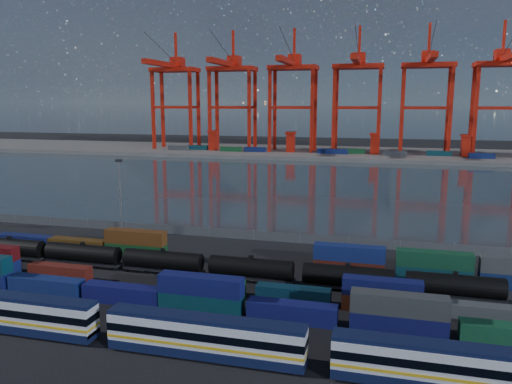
# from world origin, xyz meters

# --- Properties ---
(ground) EXTENTS (700.00, 700.00, 0.00)m
(ground) POSITION_xyz_m (0.00, 0.00, 0.00)
(ground) COLOR black
(ground) RESTS_ON ground
(harbor_water) EXTENTS (700.00, 700.00, 0.00)m
(harbor_water) POSITION_xyz_m (0.00, 105.00, 0.01)
(harbor_water) COLOR #2C383F
(harbor_water) RESTS_ON ground
(far_quay) EXTENTS (700.00, 70.00, 2.00)m
(far_quay) POSITION_xyz_m (0.00, 210.00, 1.00)
(far_quay) COLOR #514F4C
(far_quay) RESTS_ON ground
(distant_mountains) EXTENTS (2470.00, 1100.00, 520.00)m
(distant_mountains) POSITION_xyz_m (63.02, 1600.00, 220.29)
(distant_mountains) COLOR #1E2630
(distant_mountains) RESTS_ON ground
(passenger_train) EXTENTS (75.29, 2.88, 4.93)m
(passenger_train) POSITION_xyz_m (7.57, -21.49, 2.48)
(passenger_train) COLOR silver
(passenger_train) RESTS_ON ground
(container_row_south) EXTENTS (139.97, 2.44, 5.20)m
(container_row_south) POSITION_xyz_m (-11.48, -9.53, 1.99)
(container_row_south) COLOR #373A3B
(container_row_south) RESTS_ON ground
(container_row_mid) EXTENTS (140.03, 2.22, 4.73)m
(container_row_mid) POSITION_xyz_m (12.74, -3.17, 1.58)
(container_row_mid) COLOR #393D3E
(container_row_mid) RESTS_ON ground
(container_row_north) EXTENTS (141.34, 2.42, 5.15)m
(container_row_north) POSITION_xyz_m (9.30, 10.90, 2.15)
(container_row_north) COLOR navy
(container_row_north) RESTS_ON ground
(tanker_string) EXTENTS (122.81, 3.07, 4.40)m
(tanker_string) POSITION_xyz_m (-17.11, 3.53, 2.21)
(tanker_string) COLOR black
(tanker_string) RESTS_ON ground
(waterfront_fence) EXTENTS (160.12, 0.12, 2.20)m
(waterfront_fence) POSITION_xyz_m (-0.00, 28.00, 1.00)
(waterfront_fence) COLOR #595B5E
(waterfront_fence) RESTS_ON ground
(yard_light_mast) EXTENTS (1.60, 0.40, 16.60)m
(yard_light_mast) POSITION_xyz_m (-30.00, 26.00, 9.30)
(yard_light_mast) COLOR slate
(yard_light_mast) RESTS_ON ground
(gantry_cranes) EXTENTS (201.47, 50.83, 68.83)m
(gantry_cranes) POSITION_xyz_m (-7.50, 203.17, 42.19)
(gantry_cranes) COLOR red
(gantry_cranes) RESTS_ON ground
(quay_containers) EXTENTS (172.58, 10.99, 2.60)m
(quay_containers) POSITION_xyz_m (-11.00, 195.46, 3.30)
(quay_containers) COLOR navy
(quay_containers) RESTS_ON far_quay
(straddle_carriers) EXTENTS (140.00, 7.00, 11.10)m
(straddle_carriers) POSITION_xyz_m (-2.50, 200.00, 7.82)
(straddle_carriers) COLOR red
(straddle_carriers) RESTS_ON far_quay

